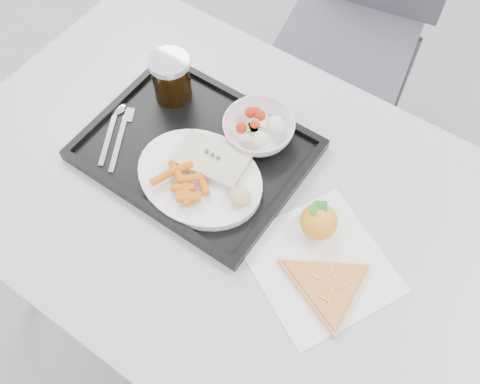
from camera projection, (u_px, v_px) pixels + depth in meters
name	position (u px, v px, depth m)	size (l,w,h in m)	color
table	(226.00, 206.00, 1.15)	(1.20, 0.80, 0.75)	silver
chair	(363.00, 8.00, 1.69)	(0.49, 0.49, 0.93)	#3D3C45
tray	(196.00, 151.00, 1.14)	(0.45, 0.35, 0.03)	black
dinner_plate	(200.00, 178.00, 1.08)	(0.27, 0.27, 0.02)	white
fish_fillet	(211.00, 160.00, 1.08)	(0.15, 0.10, 0.03)	beige
bread_roll	(240.00, 197.00, 1.03)	(0.05, 0.05, 0.03)	tan
salad_bowl	(259.00, 129.00, 1.13)	(0.15, 0.15, 0.05)	white
cola_glass	(171.00, 77.00, 1.16)	(0.09, 0.09, 0.11)	black
cutlery	(117.00, 127.00, 1.16)	(0.12, 0.16, 0.01)	silver
napkin	(319.00, 265.00, 1.01)	(0.33, 0.33, 0.00)	white
tangerine	(319.00, 221.00, 1.02)	(0.08, 0.08, 0.07)	orange
pizza_slice	(328.00, 287.00, 0.98)	(0.23, 0.23, 0.02)	tan
carrot_pile	(184.00, 184.00, 1.05)	(0.11, 0.09, 0.02)	#D9600E
salad_contents	(263.00, 125.00, 1.12)	(0.09, 0.09, 0.03)	#B91E09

